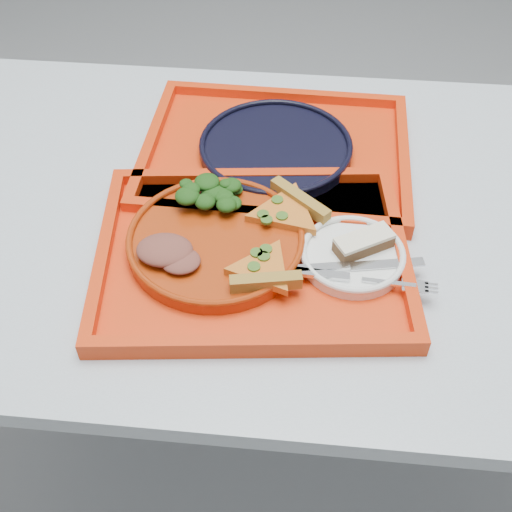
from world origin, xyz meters
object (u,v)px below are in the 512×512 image
tray_far (276,156)px  navy_plate (276,149)px  dessert_bar (364,243)px  tray_main (252,256)px  dinner_plate (216,242)px

tray_far → navy_plate: bearing=0.0°
navy_plate → dessert_bar: dessert_bar is taller
tray_main → dessert_bar: dessert_bar is taller
tray_main → navy_plate: size_ratio=1.73×
tray_far → tray_main: bearing=-92.6°
tray_main → dinner_plate: size_ratio=1.73×
tray_main → tray_far: 0.24m
tray_far → dinner_plate: 0.24m
dinner_plate → navy_plate: dinner_plate is taller
tray_main → dessert_bar: bearing=-1.6°
dessert_bar → navy_plate: bearing=91.2°
navy_plate → dessert_bar: bearing=-57.7°
dinner_plate → navy_plate: size_ratio=1.00×
dinner_plate → dessert_bar: dessert_bar is taller
tray_far → dessert_bar: 0.27m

